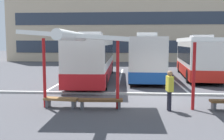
# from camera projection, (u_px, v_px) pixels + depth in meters

# --- Properties ---
(ground_plane) EXTENTS (160.00, 160.00, 0.00)m
(ground_plane) POSITION_uv_depth(u_px,v_px,m) (155.00, 99.00, 13.29)
(ground_plane) COLOR #47474C
(terminal_building) EXTENTS (41.40, 15.54, 19.73)m
(terminal_building) POSITION_uv_depth(u_px,v_px,m) (138.00, 11.00, 45.80)
(terminal_building) COLOR #C6B293
(terminal_building) RESTS_ON ground
(coach_bus_0) EXTENTS (2.91, 12.19, 3.65)m
(coach_bus_0) POSITION_uv_depth(u_px,v_px,m) (94.00, 59.00, 20.01)
(coach_bus_0) COLOR silver
(coach_bus_0) RESTS_ON ground
(coach_bus_1) EXTENTS (2.84, 10.59, 3.66)m
(coach_bus_1) POSITION_uv_depth(u_px,v_px,m) (146.00, 57.00, 21.32)
(coach_bus_1) COLOR silver
(coach_bus_1) RESTS_ON ground
(coach_bus_2) EXTENTS (3.44, 10.27, 3.50)m
(coach_bus_2) POSITION_uv_depth(u_px,v_px,m) (198.00, 58.00, 21.60)
(coach_bus_2) COLOR silver
(coach_bus_2) RESTS_ON ground
(lane_stripe_0) EXTENTS (0.16, 14.00, 0.01)m
(lane_stripe_0) POSITION_uv_depth(u_px,v_px,m) (71.00, 77.00, 21.77)
(lane_stripe_0) COLOR white
(lane_stripe_0) RESTS_ON ground
(lane_stripe_1) EXTENTS (0.16, 14.00, 0.01)m
(lane_stripe_1) POSITION_uv_depth(u_px,v_px,m) (120.00, 78.00, 21.48)
(lane_stripe_1) COLOR white
(lane_stripe_1) RESTS_ON ground
(lane_stripe_2) EXTENTS (0.16, 14.00, 0.01)m
(lane_stripe_2) POSITION_uv_depth(u_px,v_px,m) (171.00, 78.00, 21.18)
(lane_stripe_2) COLOR white
(lane_stripe_2) RESTS_ON ground
(lane_stripe_3) EXTENTS (0.16, 14.00, 0.01)m
(lane_stripe_3) POSITION_uv_depth(u_px,v_px,m) (224.00, 79.00, 20.89)
(lane_stripe_3) COLOR white
(lane_stripe_3) RESTS_ON ground
(waiting_shelter_0) EXTENTS (4.27, 5.25, 3.39)m
(waiting_shelter_0) POSITION_uv_depth(u_px,v_px,m) (79.00, 38.00, 10.86)
(waiting_shelter_0) COLOR red
(waiting_shelter_0) RESTS_ON ground
(bench_0) EXTENTS (1.56, 0.59, 0.45)m
(bench_0) POSITION_uv_depth(u_px,v_px,m) (61.00, 100.00, 11.45)
(bench_0) COLOR brown
(bench_0) RESTS_ON ground
(bench_1) EXTENTS (1.95, 0.51, 0.45)m
(bench_1) POSITION_uv_depth(u_px,v_px,m) (101.00, 101.00, 11.24)
(bench_1) COLOR brown
(bench_1) RESTS_ON ground
(platform_kerb) EXTENTS (44.00, 0.24, 0.12)m
(platform_kerb) POSITION_uv_depth(u_px,v_px,m) (153.00, 94.00, 14.27)
(platform_kerb) COLOR #ADADA8
(platform_kerb) RESTS_ON ground
(waiting_passenger_0) EXTENTS (0.28, 0.52, 1.72)m
(waiting_passenger_0) POSITION_uv_depth(u_px,v_px,m) (170.00, 88.00, 10.88)
(waiting_passenger_0) COLOR black
(waiting_passenger_0) RESTS_ON ground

